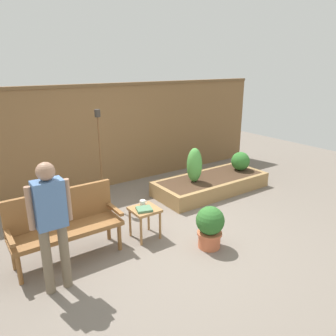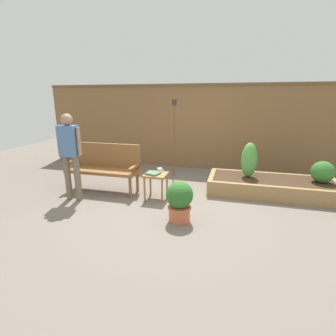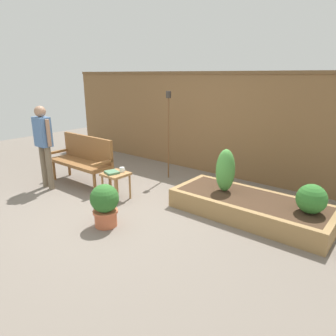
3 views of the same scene
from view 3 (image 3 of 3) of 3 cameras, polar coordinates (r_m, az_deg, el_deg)
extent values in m
plane|color=#70665B|center=(5.12, -8.71, -7.38)|extent=(14.00, 14.00, 0.00)
cube|color=brown|center=(6.78, 7.34, 7.98)|extent=(8.40, 0.10, 2.10)
cube|color=brown|center=(6.69, 7.70, 17.15)|extent=(8.40, 0.14, 0.06)
cylinder|color=brown|center=(5.93, -10.72, -1.98)|extent=(0.06, 0.06, 0.40)
cylinder|color=brown|center=(5.72, -13.44, -2.88)|extent=(0.06, 0.06, 0.40)
cylinder|color=brown|center=(6.94, -17.87, 0.31)|extent=(0.06, 0.06, 0.40)
cylinder|color=brown|center=(6.76, -20.39, -0.38)|extent=(0.06, 0.06, 0.40)
cube|color=brown|center=(6.26, -16.04, 0.87)|extent=(1.44, 0.48, 0.06)
cube|color=brown|center=(6.31, -14.70, 3.65)|extent=(1.44, 0.06, 0.48)
cube|color=brown|center=(6.79, -19.54, 2.92)|extent=(0.06, 0.48, 0.04)
cube|color=brown|center=(5.69, -12.08, 0.94)|extent=(0.06, 0.48, 0.04)
cylinder|color=#9E7042|center=(5.41, -7.08, -3.46)|extent=(0.04, 0.04, 0.44)
cylinder|color=#9E7042|center=(5.20, -9.68, -4.43)|extent=(0.04, 0.04, 0.44)
cylinder|color=#9E7042|center=(5.63, -9.43, -2.70)|extent=(0.04, 0.04, 0.44)
cylinder|color=#9E7042|center=(5.44, -12.01, -3.60)|extent=(0.04, 0.04, 0.44)
cube|color=#9E7042|center=(5.34, -9.68, -1.12)|extent=(0.40, 0.40, 0.04)
cylinder|color=white|center=(5.37, -8.53, -0.29)|extent=(0.09, 0.09, 0.08)
torus|color=white|center=(5.33, -8.17, -0.38)|extent=(0.06, 0.01, 0.06)
cube|color=#4C7A56|center=(5.32, -10.38, -0.78)|extent=(0.27, 0.25, 0.04)
cylinder|color=#C66642|center=(4.57, -11.46, -9.25)|extent=(0.32, 0.32, 0.20)
cylinder|color=#C66642|center=(4.52, -11.55, -7.89)|extent=(0.36, 0.36, 0.04)
sphere|color=#2D6628|center=(4.44, -11.70, -5.54)|extent=(0.41, 0.41, 0.41)
cube|color=#997547|center=(4.54, 12.56, -8.86)|extent=(2.40, 0.09, 0.30)
cube|color=#997547|center=(5.31, 16.98, -5.31)|extent=(2.40, 0.09, 0.30)
cube|color=#997547|center=(5.43, 3.79, -4.05)|extent=(0.09, 0.82, 0.30)
cube|color=#997547|center=(4.64, 28.22, -10.02)|extent=(0.09, 0.82, 0.30)
cube|color=#422D1E|center=(4.92, 14.95, -6.95)|extent=(2.22, 0.82, 0.30)
cylinder|color=brown|center=(5.03, 10.41, -3.85)|extent=(0.04, 0.04, 0.06)
ellipsoid|color=#4C9942|center=(4.93, 10.60, -0.45)|extent=(0.30, 0.30, 0.69)
cylinder|color=brown|center=(4.62, 24.82, -7.18)|extent=(0.04, 0.04, 0.06)
sphere|color=#33752D|center=(4.56, 25.09, -5.21)|extent=(0.40, 0.40, 0.40)
cylinder|color=brown|center=(6.30, 0.08, 5.37)|extent=(0.03, 0.03, 1.65)
cylinder|color=#332D28|center=(6.18, 0.09, 13.48)|extent=(0.10, 0.10, 0.13)
cylinder|color=#70604C|center=(6.16, -21.11, -0.06)|extent=(0.11, 0.11, 0.82)
cylinder|color=#70604C|center=(6.33, -22.03, 0.28)|extent=(0.11, 0.11, 0.82)
cube|color=#4C70A3|center=(6.10, -22.27, 6.23)|extent=(0.32, 0.20, 0.54)
cylinder|color=#9E755B|center=(5.93, -21.31, 6.06)|extent=(0.07, 0.07, 0.49)
cylinder|color=#9E755B|center=(6.27, -23.18, 6.40)|extent=(0.07, 0.07, 0.49)
sphere|color=#9E755B|center=(6.05, -22.66, 9.67)|extent=(0.20, 0.20, 0.20)
camera|label=1|loc=(6.08, -57.66, 13.49)|focal=34.45mm
camera|label=2|loc=(2.63, -70.66, -0.61)|focal=27.33mm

